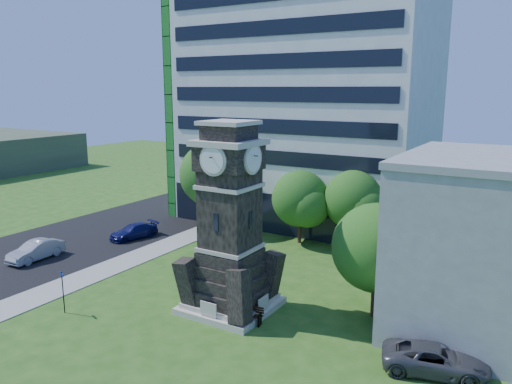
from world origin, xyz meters
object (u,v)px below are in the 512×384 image
Objects in this scene: car_street_mid at (36,250)px; park_bench at (247,313)px; car_street_north at (134,231)px; car_east_lot at (435,359)px; clock_tower at (230,231)px; street_sign at (63,287)px.

car_street_mid is 2.34× the size of park_bench.
car_street_north is 2.31× the size of park_bench.
car_east_lot is 11.15m from park_bench.
car_street_north is (-16.77, 8.18, -4.59)m from clock_tower.
car_east_lot is 2.56× the size of park_bench.
car_street_north is (2.60, 8.74, -0.10)m from car_street_mid.
car_street_mid is at bearing 170.12° from park_bench.
car_street_mid is 0.92× the size of car_east_lot.
clock_tower is 2.54× the size of car_street_mid.
car_street_north is at bearing 70.71° from car_street_mid.
street_sign is at bearing -30.21° from car_street_mid.
street_sign reaches higher than car_street_north.
car_street_mid is 1.73× the size of street_sign.
clock_tower is at bearing 70.52° from car_east_lot.
park_bench is at bearing -29.51° from clock_tower.
car_east_lot is (32.44, -0.36, -0.06)m from car_street_mid.
street_sign reaches higher than park_bench.
street_sign reaches higher than car_east_lot.
clock_tower is 19.90m from car_street_mid.
car_street_mid is at bearing 175.21° from street_sign.
car_street_north is at bearing 141.95° from street_sign.
park_bench is (1.92, -1.08, -4.72)m from clock_tower.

